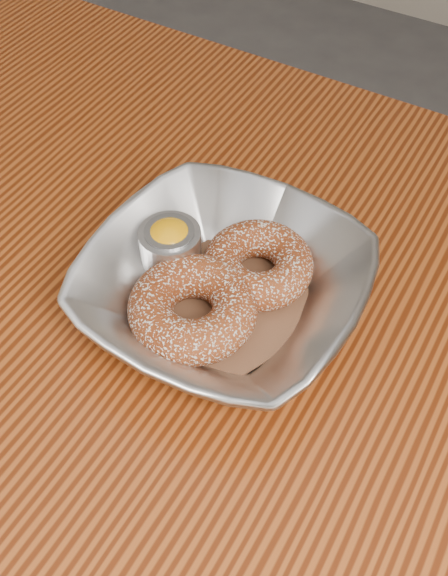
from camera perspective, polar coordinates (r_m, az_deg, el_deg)
The scene contains 7 objects.
ground_plane at distance 1.30m, azimuth -0.51°, elevation -22.77°, with size 4.00×4.00×0.00m, color #565659.
table at distance 0.70m, azimuth -0.88°, elevation -7.18°, with size 1.20×0.80×0.75m.
serving_bowl at distance 0.60m, azimuth -0.00°, elevation 0.01°, with size 0.25×0.25×0.06m, color #B5B8BD.
parchment at distance 0.61m, azimuth -0.00°, elevation -1.25°, with size 0.14×0.14×0.00m, color brown.
donut_back at distance 0.62m, azimuth 2.90°, elevation 2.02°, with size 0.10×0.10×0.04m, color maroon.
donut_front at distance 0.58m, azimuth -2.65°, elevation -1.71°, with size 0.11×0.11×0.04m, color maroon.
ramekin at distance 0.62m, azimuth -4.54°, elevation 3.47°, with size 0.06×0.06×0.05m.
Camera 1 is at (0.20, -0.32, 1.24)m, focal length 42.00 mm.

